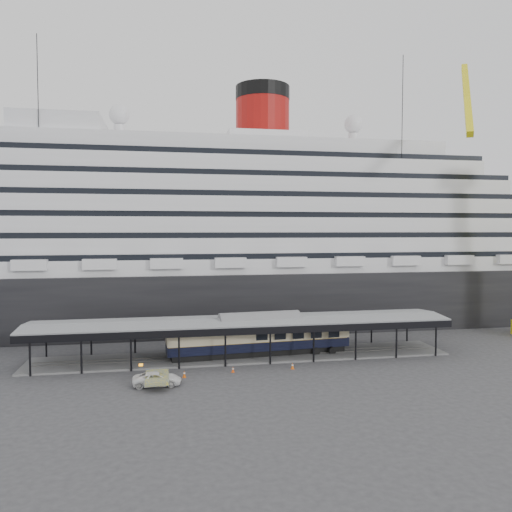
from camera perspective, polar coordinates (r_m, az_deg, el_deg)
name	(u,v)px	position (r m, az deg, el deg)	size (l,w,h in m)	color
ground	(249,367)	(64.00, -0.78, -12.59)	(200.00, 200.00, 0.00)	#353537
cruise_ship	(221,224)	(93.36, -4.06, 3.70)	(130.00, 30.00, 43.90)	black
platform_canopy	(243,340)	(68.22, -1.50, -9.57)	(56.00, 9.18, 5.30)	slate
port_truck	(157,379)	(57.75, -11.24, -13.62)	(2.45, 5.32, 1.48)	white
pullman_carriage	(260,335)	(68.47, 0.41, -9.01)	(25.20, 5.17, 24.57)	black
traffic_cone_left	(184,374)	(60.32, -8.20, -13.20)	(0.43, 0.43, 0.82)	#D1530B
traffic_cone_mid	(233,369)	(61.82, -2.65, -12.82)	(0.44, 0.44, 0.72)	#F4530D
traffic_cone_right	(293,366)	(63.30, 4.20, -12.41)	(0.44, 0.44, 0.79)	#E95F0C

